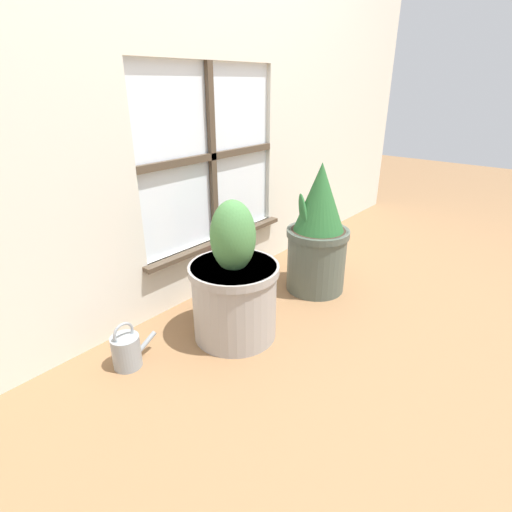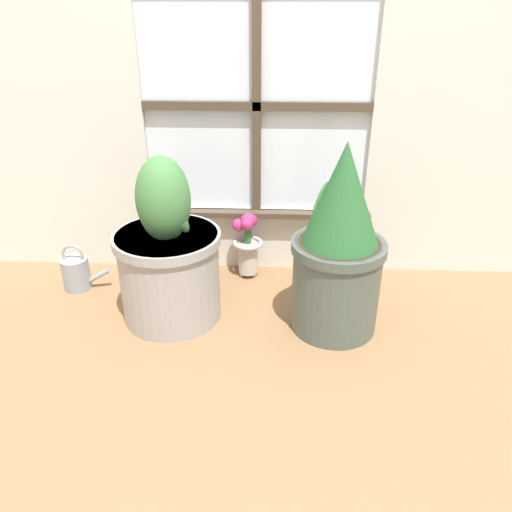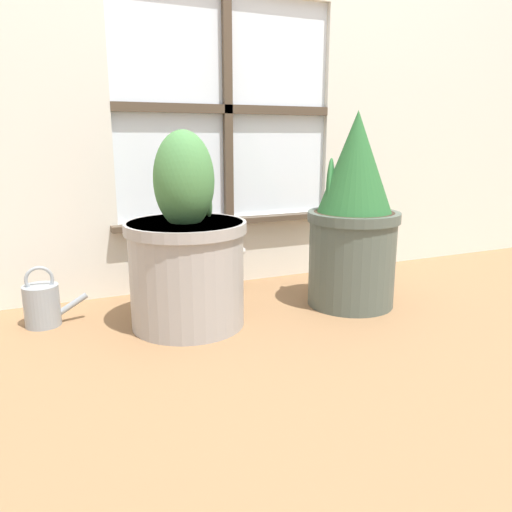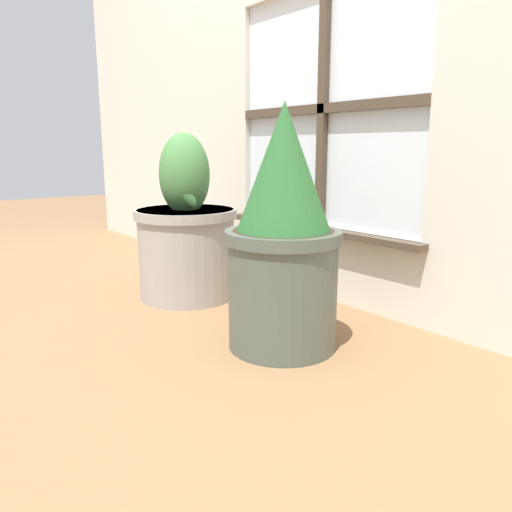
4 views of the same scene
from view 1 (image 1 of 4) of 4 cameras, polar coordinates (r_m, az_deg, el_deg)
ground_plane at (r=2.04m, az=8.19°, el=-9.42°), size 10.00×10.00×0.00m
wall_with_window at (r=2.14m, az=-7.27°, el=27.97°), size 4.40×0.10×2.50m
potted_plant_left at (r=1.81m, az=-3.13°, el=-4.44°), size 0.41×0.41×0.66m
potted_plant_right at (r=2.22m, az=8.82°, el=3.11°), size 0.35×0.35×0.73m
flower_vase at (r=2.24m, az=-4.64°, el=-1.18°), size 0.14×0.14×0.31m
watering_can at (r=1.79m, az=-17.99°, el=-12.71°), size 0.21×0.12×0.21m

